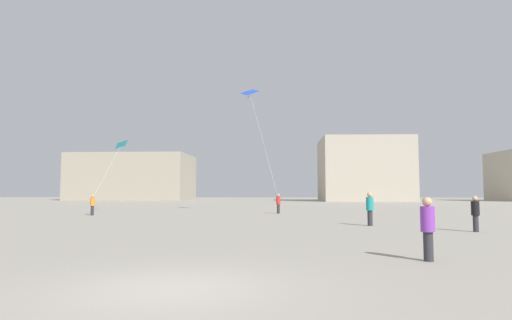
# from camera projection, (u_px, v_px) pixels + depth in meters

# --- Properties ---
(ground_plane) EXTENTS (300.00, 300.00, 0.00)m
(ground_plane) POSITION_uv_depth(u_px,v_px,m) (173.00, 289.00, 8.16)
(ground_plane) COLOR #9E9689
(person_in_red) EXTENTS (0.37, 0.37, 1.71)m
(person_in_red) POSITION_uv_depth(u_px,v_px,m) (278.00, 203.00, 37.22)
(person_in_red) COLOR #2D2D33
(person_in_red) RESTS_ON ground_plane
(person_in_orange) EXTENTS (0.36, 0.36, 1.66)m
(person_in_orange) POSITION_uv_depth(u_px,v_px,m) (92.00, 204.00, 34.23)
(person_in_orange) COLOR #2D2D33
(person_in_orange) RESTS_ON ground_plane
(person_in_purple) EXTENTS (0.37, 0.37, 1.70)m
(person_in_purple) POSITION_uv_depth(u_px,v_px,m) (428.00, 226.00, 11.47)
(person_in_purple) COLOR #2D2D33
(person_in_purple) RESTS_ON ground_plane
(person_in_black) EXTENTS (0.36, 0.36, 1.66)m
(person_in_black) POSITION_uv_depth(u_px,v_px,m) (475.00, 212.00, 19.93)
(person_in_black) COLOR #2D2D33
(person_in_black) RESTS_ON ground_plane
(person_in_teal) EXTENTS (0.40, 0.40, 1.84)m
(person_in_teal) POSITION_uv_depth(u_px,v_px,m) (370.00, 207.00, 23.58)
(person_in_teal) COLOR #2D2D33
(person_in_teal) RESTS_ON ground_plane
(kite_cyan_delta) EXTENTS (1.09, 7.56, 5.48)m
(kite_cyan_delta) POSITION_uv_depth(u_px,v_px,m) (121.00, 145.00, 41.26)
(kite_cyan_delta) COLOR #1EB2C6
(kite_cobalt_delta) EXTENTS (3.65, 3.26, 10.34)m
(kite_cobalt_delta) POSITION_uv_depth(u_px,v_px,m) (250.00, 94.00, 40.74)
(kite_cobalt_delta) COLOR blue
(building_left_hall) EXTENTS (27.93, 18.54, 10.95)m
(building_left_hall) POSITION_uv_depth(u_px,v_px,m) (133.00, 177.00, 105.31)
(building_left_hall) COLOR #A39984
(building_left_hall) RESTS_ON ground_plane
(building_centre_hall) EXTENTS (18.87, 15.66, 13.19)m
(building_centre_hall) POSITION_uv_depth(u_px,v_px,m) (364.00, 170.00, 91.28)
(building_centre_hall) COLOR #B2A893
(building_centre_hall) RESTS_ON ground_plane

